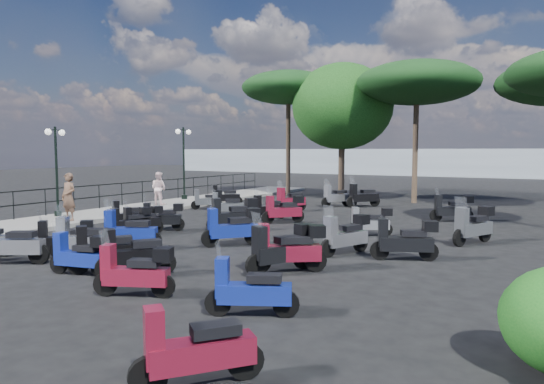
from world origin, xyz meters
The scene contains 42 objects.
ground centered at (0.00, 0.00, 0.00)m, with size 120.00×120.00×0.00m, color black.
sidewalk centered at (-6.50, 3.00, 0.07)m, with size 3.00×30.00×0.15m, color slate.
railing centered at (-7.80, 2.80, 0.90)m, with size 0.04×26.04×1.10m.
lamp_post_1 centered at (-7.27, -0.44, 2.20)m, with size 0.46×1.03×3.60m.
lamp_post_2 centered at (-7.29, 7.50, 2.38)m, with size 0.31×1.15×3.91m.
woman centered at (-5.74, -1.11, 1.05)m, with size 0.66×0.43×1.81m, color brown.
pedestrian_far centered at (-6.55, 4.67, 0.96)m, with size 0.78×0.61×1.61m, color silver.
scooter_1 centered at (-1.48, -6.11, 0.49)m, with size 1.58×1.03×1.41m.
scooter_2 centered at (-1.88, -1.82, 0.46)m, with size 0.79×1.43×1.21m.
scooter_3 centered at (-1.66, -0.51, 0.48)m, with size 1.41×1.00×1.26m.
scooter_4 centered at (-4.13, 6.84, 0.47)m, with size 1.41×1.15×1.36m.
scooter_5 centered at (-4.09, 5.31, 0.45)m, with size 1.20×1.14×1.20m.
scooter_6 centered at (0.89, -6.02, 0.46)m, with size 1.51×0.59×1.21m.
scooter_7 centered at (-1.04, -4.93, 0.47)m, with size 1.20×1.24×1.25m.
scooter_8 centered at (-2.89, -0.82, 0.46)m, with size 1.02×1.46×1.33m.
scooter_9 centered at (0.54, 0.64, 0.56)m, with size 1.31×1.57×1.49m.
scooter_10 centered at (-1.79, 3.60, 0.45)m, with size 1.44×0.99×1.31m.
scooter_11 centered at (-0.26, 6.48, 0.50)m, with size 0.94×1.69×1.44m.
scooter_13 centered at (3.15, -6.60, 0.48)m, with size 1.52×0.83×1.28m.
scooter_14 centered at (-0.29, -3.41, 0.50)m, with size 1.63×1.01×1.43m.
scooter_15 centered at (0.19, 3.65, 0.45)m, with size 0.95×1.46×1.30m.
scooter_16 centered at (1.19, 3.14, 0.52)m, with size 1.26×1.41×1.38m.
scooter_17 centered at (0.86, 9.30, 0.49)m, with size 1.04×1.57×1.41m.
scooter_18 centered at (2.05, -5.52, 0.49)m, with size 1.17×1.46×1.40m.
scooter_19 centered at (5.63, -6.46, 0.44)m, with size 1.48×0.86×1.27m.
scooter_20 centered at (1.97, -1.54, 0.54)m, with size 1.32×1.48×1.44m.
scooter_21 centered at (5.28, -1.04, 0.52)m, with size 0.92×1.61×1.37m.
scooter_22 centered at (4.98, 2.03, 0.46)m, with size 1.37×0.91×1.21m.
scooter_23 centered at (2.08, 9.82, 0.52)m, with size 1.28×1.52×1.49m.
scooter_24 centered at (6.37, -8.86, 0.45)m, with size 1.12×1.30×1.29m.
scooter_25 centered at (4.83, -3.46, 0.54)m, with size 1.56×1.17×1.43m.
scooter_26 centered at (4.69, -3.59, 0.54)m, with size 1.05×1.63×1.43m.
scooter_27 centered at (6.86, -0.99, 0.51)m, with size 1.61×0.89×1.36m.
scooter_28 centered at (8.09, 2.22, 0.55)m, with size 1.01×1.69×1.45m.
scooter_29 centered at (6.78, 6.72, 0.51)m, with size 1.55×0.99×1.35m.
scooter_30 centered at (1.15, -5.52, 0.49)m, with size 1.17×1.46×1.40m.
scooter_31 centered at (-1.75, -1.38, 0.46)m, with size 0.79×1.43×1.21m.
scooter_32 centered at (-0.31, -4.93, 0.49)m, with size 1.58×1.03×1.41m.
broadleaf_tree centered at (-0.52, 13.62, 5.34)m, with size 5.87×5.87×7.85m.
pine_0 centered at (3.86, 13.05, 6.31)m, with size 6.47×6.47×7.46m.
pine_2 centered at (-4.10, 13.71, 6.64)m, with size 5.77×5.77×7.67m.
distant_hills centered at (0.00, 45.00, 1.50)m, with size 70.00×8.00×3.00m, color gray.
Camera 1 is at (9.84, -13.20, 2.78)m, focal length 32.00 mm.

